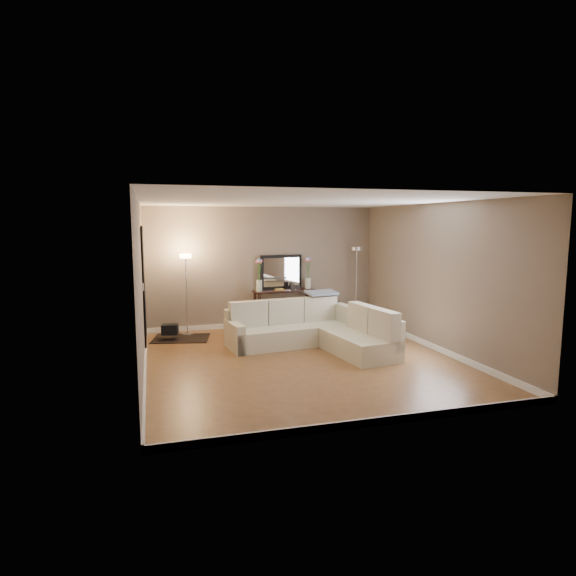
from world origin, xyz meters
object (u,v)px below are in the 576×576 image
object	(u,v)px
console_table	(281,307)
sectional_sofa	(315,331)
floor_lamp_unlit	(357,270)
floor_lamp_lit	(186,278)

from	to	relation	value
console_table	sectional_sofa	bearing A→B (deg)	-84.67
floor_lamp_unlit	sectional_sofa	bearing A→B (deg)	-132.88
floor_lamp_lit	sectional_sofa	bearing A→B (deg)	-36.72
console_table	floor_lamp_unlit	bearing A→B (deg)	-2.67
floor_lamp_lit	floor_lamp_unlit	bearing A→B (deg)	1.07
console_table	floor_lamp_unlit	size ratio (longest dim) A/B	0.79
sectional_sofa	console_table	size ratio (longest dim) A/B	1.92
floor_lamp_unlit	console_table	bearing A→B (deg)	177.33
floor_lamp_lit	console_table	bearing A→B (deg)	4.30
floor_lamp_lit	floor_lamp_unlit	distance (m)	3.72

